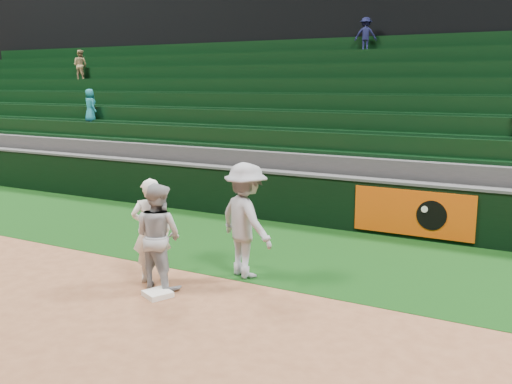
% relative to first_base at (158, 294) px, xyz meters
% --- Properties ---
extents(ground, '(70.00, 70.00, 0.00)m').
position_rel_first_base_xyz_m(ground, '(-0.24, 0.34, -0.04)').
color(ground, brown).
rests_on(ground, ground).
extents(foul_grass, '(36.00, 4.20, 0.01)m').
position_rel_first_base_xyz_m(foul_grass, '(-0.24, 3.34, -0.04)').
color(foul_grass, black).
rests_on(foul_grass, ground).
extents(upper_deck, '(40.00, 12.00, 12.00)m').
position_rel_first_base_xyz_m(upper_deck, '(-0.24, 17.79, 5.96)').
color(upper_deck, black).
rests_on(upper_deck, ground).
extents(first_base, '(0.52, 0.52, 0.09)m').
position_rel_first_base_xyz_m(first_base, '(0.00, 0.00, 0.00)').
color(first_base, white).
rests_on(first_base, ground).
extents(first_baseman, '(0.79, 0.73, 1.81)m').
position_rel_first_base_xyz_m(first_baseman, '(-0.53, 0.54, 0.86)').
color(first_baseman, white).
rests_on(first_baseman, ground).
extents(baserunner, '(0.92, 0.74, 1.78)m').
position_rel_first_base_xyz_m(baserunner, '(-0.24, 0.36, 0.84)').
color(baserunner, '#A0A4AB').
rests_on(baserunner, ground).
extents(base_coach, '(1.50, 1.25, 2.02)m').
position_rel_first_base_xyz_m(base_coach, '(0.76, 1.54, 0.98)').
color(base_coach, '#999AA5').
rests_on(base_coach, foul_grass).
extents(field_wall, '(36.00, 0.45, 1.25)m').
position_rel_first_base_xyz_m(field_wall, '(-0.22, 5.54, 0.59)').
color(field_wall, black).
rests_on(field_wall, ground).
extents(stadium_seating, '(36.00, 5.95, 5.42)m').
position_rel_first_base_xyz_m(stadium_seating, '(-0.25, 9.32, 1.66)').
color(stadium_seating, '#323235').
rests_on(stadium_seating, ground).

